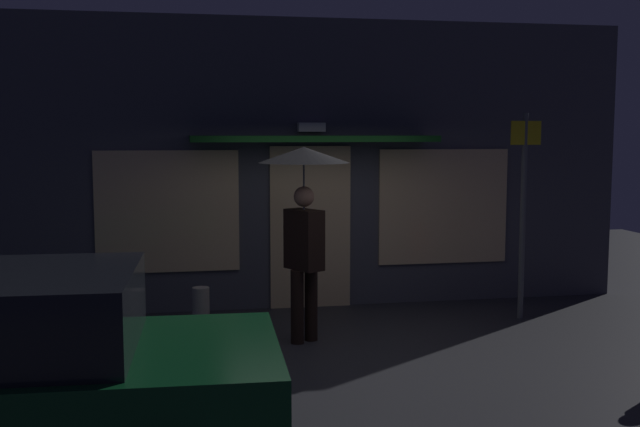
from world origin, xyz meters
name	(u,v)px	position (x,y,z in m)	size (l,w,h in m)	color
ground_plane	(344,352)	(0.00, 0.00, 0.00)	(18.00, 18.00, 0.00)	#2D2D33
building_facade	(308,165)	(0.00, 2.34, 1.93)	(8.94, 1.00, 3.90)	#4C4C56
person_with_umbrella	(304,196)	(-0.37, 0.48, 1.67)	(1.02, 1.02, 2.22)	black
street_sign_post	(523,204)	(2.55, 1.07, 1.48)	(0.40, 0.07, 2.63)	#595B60
sidewalk_bollard	(201,310)	(-1.51, 1.10, 0.27)	(0.20, 0.20, 0.54)	#B2A899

